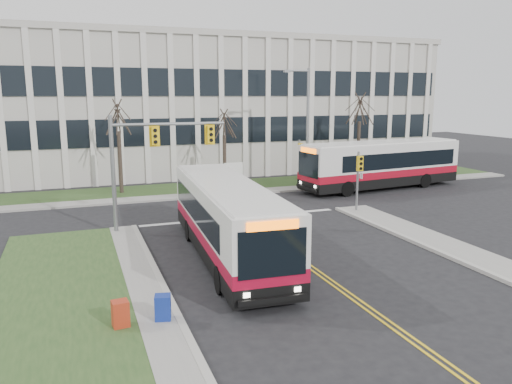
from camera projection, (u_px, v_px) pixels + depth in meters
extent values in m
plane|color=black|center=(299.00, 259.00, 22.27)|extent=(120.00, 120.00, 0.00)
cube|color=#2A481E|center=(56.00, 350.00, 14.26)|extent=(5.00, 26.00, 0.12)
cube|color=#9E9B93|center=(161.00, 333.00, 15.28)|extent=(1.20, 26.00, 0.14)
cube|color=#9E9B93|center=(274.00, 190.00, 37.95)|extent=(44.00, 1.60, 0.14)
cube|color=#2A481E|center=(261.00, 184.00, 40.53)|extent=(44.00, 5.00, 0.12)
cube|color=beige|center=(219.00, 107.00, 50.43)|extent=(40.00, 16.00, 12.00)
cylinder|color=slate|center=(113.00, 176.00, 25.83)|extent=(0.22, 0.22, 6.20)
cylinder|color=slate|center=(169.00, 124.00, 26.34)|extent=(6.00, 0.16, 0.16)
cube|color=yellow|center=(155.00, 136.00, 26.05)|extent=(0.34, 0.24, 0.92)
cube|color=yellow|center=(211.00, 134.00, 27.06)|extent=(0.34, 0.24, 0.92)
cylinder|color=slate|center=(357.00, 182.00, 30.79)|extent=(0.14, 0.14, 3.80)
cube|color=yellow|center=(360.00, 163.00, 30.37)|extent=(0.34, 0.24, 0.92)
cylinder|color=slate|center=(299.00, 164.00, 38.62)|extent=(0.14, 0.14, 3.80)
cube|color=yellow|center=(300.00, 149.00, 38.20)|extent=(0.34, 0.24, 0.92)
cylinder|color=slate|center=(307.00, 128.00, 39.08)|extent=(0.20, 0.20, 9.20)
cylinder|color=slate|center=(298.00, 71.00, 37.92)|extent=(1.80, 0.14, 0.14)
cube|color=slate|center=(287.00, 71.00, 37.63)|extent=(0.50, 0.25, 0.18)
cylinder|color=slate|center=(226.00, 182.00, 38.93)|extent=(0.08, 0.08, 1.00)
cylinder|color=slate|center=(241.00, 181.00, 39.34)|extent=(0.08, 0.08, 1.00)
cube|color=white|center=(233.00, 173.00, 39.00)|extent=(1.50, 0.12, 1.60)
cylinder|color=#42352B|center=(120.00, 163.00, 36.36)|extent=(0.28, 0.28, 4.62)
cylinder|color=#42352B|center=(225.00, 161.00, 39.31)|extent=(0.28, 0.28, 4.09)
cylinder|color=#42352B|center=(358.00, 150.00, 43.11)|extent=(0.28, 0.28, 4.95)
cube|color=navy|center=(163.00, 309.00, 15.97)|extent=(0.59, 0.55, 0.95)
cube|color=#A52C15|center=(121.00, 315.00, 15.53)|extent=(0.55, 0.50, 0.95)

